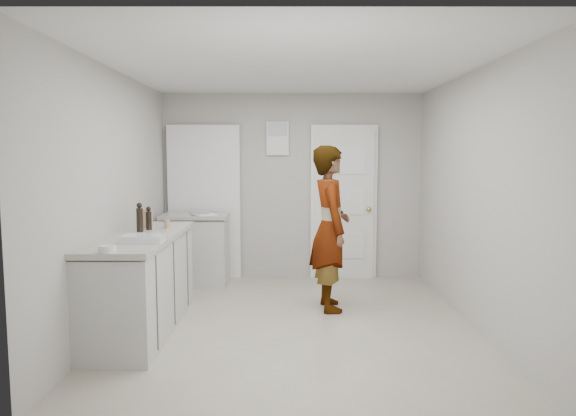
{
  "coord_description": "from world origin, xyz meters",
  "views": [
    {
      "loc": [
        -0.06,
        -4.99,
        1.66
      ],
      "look_at": [
        -0.06,
        0.4,
        1.12
      ],
      "focal_mm": 32.0,
      "sensor_mm": 36.0,
      "label": 1
    }
  ],
  "objects_px": {
    "oil_cruet_b": "(140,218)",
    "egg_bowl": "(107,249)",
    "cake_mix_box": "(146,219)",
    "person": "(330,228)",
    "baking_dish": "(143,239)",
    "oil_cruet_a": "(149,219)",
    "spice_jar": "(167,224)"
  },
  "relations": [
    {
      "from": "oil_cruet_b",
      "to": "spice_jar",
      "type": "bearing_deg",
      "value": 52.18
    },
    {
      "from": "oil_cruet_a",
      "to": "oil_cruet_b",
      "type": "relative_size",
      "value": 0.82
    },
    {
      "from": "oil_cruet_b",
      "to": "egg_bowl",
      "type": "bearing_deg",
      "value": -87.06
    },
    {
      "from": "oil_cruet_a",
      "to": "egg_bowl",
      "type": "bearing_deg",
      "value": -89.77
    },
    {
      "from": "oil_cruet_a",
      "to": "egg_bowl",
      "type": "relative_size",
      "value": 1.75
    },
    {
      "from": "spice_jar",
      "to": "oil_cruet_b",
      "type": "bearing_deg",
      "value": -127.82
    },
    {
      "from": "oil_cruet_a",
      "to": "spice_jar",
      "type": "bearing_deg",
      "value": 38.25
    },
    {
      "from": "person",
      "to": "baking_dish",
      "type": "xyz_separation_m",
      "value": [
        -1.71,
        -1.11,
        0.07
      ]
    },
    {
      "from": "baking_dish",
      "to": "egg_bowl",
      "type": "height_order",
      "value": "baking_dish"
    },
    {
      "from": "oil_cruet_b",
      "to": "egg_bowl",
      "type": "relative_size",
      "value": 2.13
    },
    {
      "from": "spice_jar",
      "to": "cake_mix_box",
      "type": "bearing_deg",
      "value": 169.71
    },
    {
      "from": "person",
      "to": "oil_cruet_a",
      "type": "height_order",
      "value": "person"
    },
    {
      "from": "baking_dish",
      "to": "egg_bowl",
      "type": "relative_size",
      "value": 2.58
    },
    {
      "from": "person",
      "to": "spice_jar",
      "type": "relative_size",
      "value": 21.3
    },
    {
      "from": "person",
      "to": "oil_cruet_b",
      "type": "height_order",
      "value": "person"
    },
    {
      "from": "oil_cruet_a",
      "to": "egg_bowl",
      "type": "height_order",
      "value": "oil_cruet_a"
    },
    {
      "from": "oil_cruet_a",
      "to": "oil_cruet_b",
      "type": "height_order",
      "value": "oil_cruet_b"
    },
    {
      "from": "cake_mix_box",
      "to": "egg_bowl",
      "type": "xyz_separation_m",
      "value": [
        0.07,
        -1.37,
        -0.07
      ]
    },
    {
      "from": "person",
      "to": "egg_bowl",
      "type": "distance_m",
      "value": 2.44
    },
    {
      "from": "cake_mix_box",
      "to": "egg_bowl",
      "type": "relative_size",
      "value": 1.39
    },
    {
      "from": "person",
      "to": "egg_bowl",
      "type": "xyz_separation_m",
      "value": [
        -1.85,
        -1.59,
        0.06
      ]
    },
    {
      "from": "person",
      "to": "baking_dish",
      "type": "relative_size",
      "value": 5.09
    },
    {
      "from": "oil_cruet_b",
      "to": "egg_bowl",
      "type": "height_order",
      "value": "oil_cruet_b"
    },
    {
      "from": "oil_cruet_a",
      "to": "oil_cruet_b",
      "type": "distance_m",
      "value": 0.15
    },
    {
      "from": "spice_jar",
      "to": "oil_cruet_b",
      "type": "distance_m",
      "value": 0.35
    },
    {
      "from": "oil_cruet_b",
      "to": "oil_cruet_a",
      "type": "bearing_deg",
      "value": 70.52
    },
    {
      "from": "cake_mix_box",
      "to": "oil_cruet_a",
      "type": "xyz_separation_m",
      "value": [
        0.07,
        -0.16,
        0.02
      ]
    },
    {
      "from": "egg_bowl",
      "to": "person",
      "type": "bearing_deg",
      "value": 40.76
    },
    {
      "from": "cake_mix_box",
      "to": "spice_jar",
      "type": "distance_m",
      "value": 0.23
    },
    {
      "from": "spice_jar",
      "to": "oil_cruet_a",
      "type": "relative_size",
      "value": 0.35
    },
    {
      "from": "oil_cruet_a",
      "to": "baking_dish",
      "type": "relative_size",
      "value": 0.68
    },
    {
      "from": "oil_cruet_b",
      "to": "egg_bowl",
      "type": "distance_m",
      "value": 1.08
    }
  ]
}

